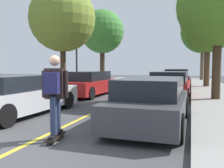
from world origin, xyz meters
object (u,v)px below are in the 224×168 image
parked_car_right_nearest (151,102)px  streetlamp (76,35)px  skateboarder (55,91)px  street_tree_left_nearest (62,19)px  street_tree_right_near (208,26)px  parked_car_right_near (170,85)px  street_tree_right_nearest (218,5)px  parked_car_right_far (177,79)px  street_tree_right_far (203,32)px  street_tree_left_near (102,32)px  parked_car_left_near (87,84)px  parked_car_left_nearest (20,95)px  skateboard (56,136)px

parked_car_right_nearest → streetlamp: (-6.12, 8.01, 2.98)m
skateboarder → street_tree_left_nearest: bearing=117.9°
street_tree_right_near → streetlamp: 9.50m
street_tree_left_nearest → streetlamp: size_ratio=1.03×
parked_car_right_near → street_tree_right_nearest: (2.10, -0.90, 3.63)m
parked_car_right_far → skateboarder: size_ratio=2.65×
street_tree_right_far → street_tree_right_near: bearing=-90.0°
street_tree_left_near → streetlamp: bearing=-86.6°
parked_car_left_near → street_tree_left_near: size_ratio=0.68×
parked_car_left_nearest → street_tree_right_far: bearing=73.2°
street_tree_right_near → street_tree_right_far: street_tree_right_far is taller
parked_car_left_near → street_tree_left_nearest: size_ratio=0.68×
parked_car_left_nearest → parked_car_right_far: bearing=70.1°
parked_car_right_far → streetlamp: (-6.13, -4.19, 2.94)m
parked_car_right_nearest → street_tree_left_nearest: bearing=133.4°
parked_car_right_nearest → skateboard: parked_car_right_nearest is taller
parked_car_right_far → street_tree_left_nearest: bearing=-140.4°
parked_car_right_nearest → parked_car_left_near: bearing=127.5°
parked_car_right_near → street_tree_right_nearest: size_ratio=0.68×
skateboard → parked_car_left_nearest: bearing=140.3°
streetlamp → skateboard: bearing=-66.5°
parked_car_left_nearest → parked_car_left_near: bearing=90.0°
parked_car_left_nearest → street_tree_left_near: bearing=98.7°
street_tree_right_far → skateboard: bearing=-99.3°
parked_car_right_near → street_tree_left_nearest: bearing=174.5°
parked_car_right_far → streetlamp: 7.98m
parked_car_right_nearest → parked_car_right_near: bearing=90.0°
street_tree_right_nearest → skateboard: street_tree_right_nearest is taller
parked_car_left_nearest → parked_car_left_near: 5.56m
street_tree_left_near → parked_car_left_nearest: bearing=-81.3°
parked_car_right_nearest → parked_car_right_far: size_ratio=0.90×
street_tree_right_nearest → street_tree_left_nearest: bearing=169.9°
parked_car_left_near → street_tree_right_far: 17.80m
street_tree_left_nearest → street_tree_right_far: size_ratio=0.85×
street_tree_right_near → parked_car_right_nearest: bearing=-99.4°
parked_car_right_nearest → streetlamp: streetlamp is taller
parked_car_left_near → street_tree_left_nearest: bearing=151.4°
parked_car_left_near → skateboard: bearing=-71.3°
parked_car_left_nearest → parked_car_right_far: parked_car_right_far is taller
parked_car_left_near → street_tree_right_nearest: size_ratio=0.72×
street_tree_right_nearest → parked_car_left_nearest: bearing=-141.3°
street_tree_left_nearest → skateboarder: street_tree_left_nearest is taller
skateboard → skateboarder: (0.01, -0.03, 1.01)m
parked_car_right_near → street_tree_right_near: (2.10, 6.47, 3.85)m
skateboarder → skateboard: bearing=101.8°
parked_car_left_nearest → street_tree_right_nearest: 9.05m
street_tree_right_nearest → street_tree_right_near: size_ratio=0.95×
parked_car_left_near → skateboarder: 8.21m
skateboarder → street_tree_right_nearest: bearing=62.5°
streetlamp → parked_car_right_near: bearing=-16.3°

